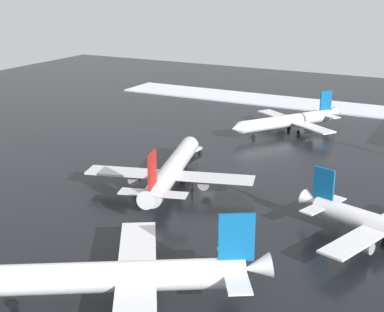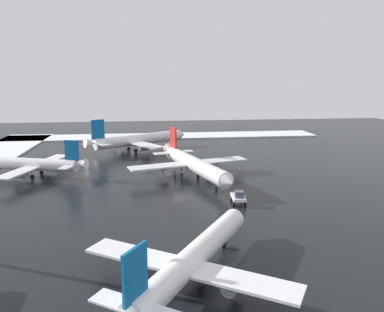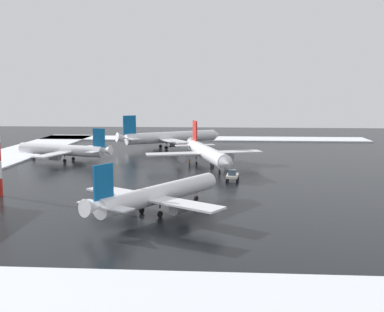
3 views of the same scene
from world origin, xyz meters
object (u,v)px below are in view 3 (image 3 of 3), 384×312
at_px(airplane_foreground_jet, 158,194).
at_px(ground_crew_beside_wing, 211,162).
at_px(airplane_far_rear, 63,150).
at_px(pushback_tug, 232,175).
at_px(airplane_parked_starboard, 169,137).
at_px(ground_crew_near_tug, 190,162).
at_px(airplane_distant_tail, 207,153).

distance_m(airplane_foreground_jet, ground_crew_beside_wing, 43.28).
height_order(airplane_far_rear, pushback_tug, airplane_far_rear).
bearing_deg(airplane_parked_starboard, airplane_far_rear, -162.33).
relative_size(airplane_far_rear, ground_crew_near_tug, 16.41).
height_order(airplane_distant_tail, ground_crew_near_tug, airplane_distant_tail).
distance_m(airplane_distant_tail, ground_crew_beside_wing, 2.56).
relative_size(pushback_tug, ground_crew_near_tug, 2.80).
bearing_deg(airplane_distant_tail, pushback_tug, 1.24).
bearing_deg(airplane_parked_starboard, airplane_foreground_jet, -116.38).
xyz_separation_m(airplane_foreground_jet, pushback_tug, (-24.58, 11.13, -1.54)).
height_order(airplane_parked_starboard, ground_crew_near_tug, airplane_parked_starboard).
bearing_deg(ground_crew_beside_wing, ground_crew_near_tug, -55.25).
height_order(airplane_foreground_jet, airplane_parked_starboard, airplane_parked_starboard).
bearing_deg(airplane_foreground_jet, airplane_far_rear, 65.70).
bearing_deg(ground_crew_beside_wing, airplane_foreground_jet, 27.39).
bearing_deg(airplane_far_rear, airplane_distant_tail, -172.25).
distance_m(airplane_foreground_jet, airplane_parked_starboard, 76.58).
bearing_deg(ground_crew_beside_wing, airplane_distant_tail, -29.28).
xyz_separation_m(ground_crew_near_tug, ground_crew_beside_wing, (0.11, 5.06, 0.00)).
height_order(pushback_tug, ground_crew_near_tug, pushback_tug).
bearing_deg(airplane_far_rear, ground_crew_beside_wing, -171.28).
relative_size(airplane_foreground_jet, ground_crew_beside_wing, 14.80).
relative_size(airplane_distant_tail, airplane_far_rear, 1.17).
relative_size(airplane_distant_tail, pushback_tug, 6.84).
relative_size(ground_crew_near_tug, ground_crew_beside_wing, 1.00).
distance_m(airplane_parked_starboard, pushback_tug, 54.85).
height_order(airplane_distant_tail, ground_crew_beside_wing, airplane_distant_tail).
xyz_separation_m(airplane_foreground_jet, ground_crew_beside_wing, (-42.75, 6.46, -1.85)).
relative_size(airplane_parked_starboard, airplane_far_rear, 1.10).
bearing_deg(pushback_tug, airplane_parked_starboard, -155.08).
bearing_deg(airplane_parked_starboard, ground_crew_beside_wing, -99.61).
xyz_separation_m(airplane_parked_starboard, pushback_tug, (51.66, 18.30, -2.12)).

